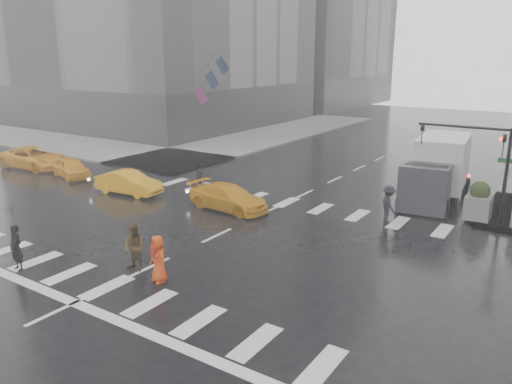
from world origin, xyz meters
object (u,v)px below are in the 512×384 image
Objects in this scene: pedestrian_orange at (158,259)px; box_truck at (438,168)px; pedestrian_brown at (134,248)px; taxi_front at (71,168)px; traffic_signal_pole at (484,155)px; taxi_mid at (129,183)px.

box_truck is (5.33, 15.26, 0.97)m from pedestrian_orange.
taxi_front is (-14.07, 7.80, -0.25)m from pedestrian_brown.
traffic_signal_pole reaches higher than pedestrian_orange.
taxi_mid is at bearing 138.09° from pedestrian_brown.
pedestrian_orange is 0.43× the size of taxi_mid.
pedestrian_brown is (-9.24, -12.49, -2.34)m from traffic_signal_pole.
traffic_signal_pole is 1.15× the size of taxi_mid.
taxi_mid is (-8.02, 7.08, -0.23)m from pedestrian_brown.
taxi_mid is (-9.39, 7.29, -0.20)m from pedestrian_orange.
box_truck is at bearing 65.54° from pedestrian_brown.
box_truck is (6.70, 15.05, 0.93)m from pedestrian_brown.
taxi_mid is at bearing -162.60° from traffic_signal_pole.
traffic_signal_pole is 1.21× the size of taxi_front.
pedestrian_brown is 1.38m from pedestrian_orange.
pedestrian_orange is at bearing -133.75° from taxi_mid.
taxi_mid is (6.05, -0.72, 0.01)m from taxi_front.
taxi_mid is at bearing 157.19° from pedestrian_orange.
pedestrian_brown is 0.28× the size of box_truck.
taxi_mid is 16.78m from box_truck.
pedestrian_brown is 10.70m from taxi_mid.
pedestrian_brown is at bearing -173.58° from pedestrian_orange.
pedestrian_brown is at bearing -102.56° from taxi_front.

